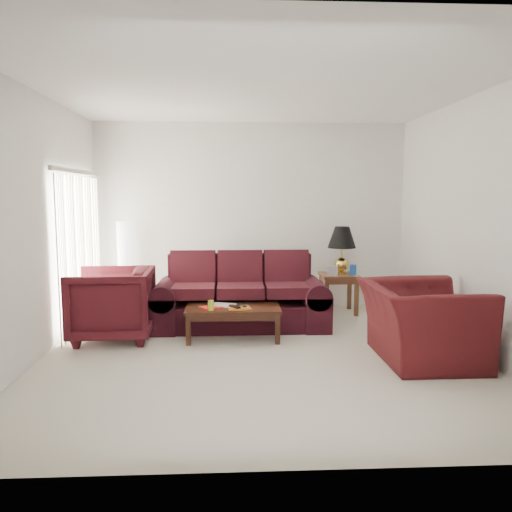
{
  "coord_description": "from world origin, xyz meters",
  "views": [
    {
      "loc": [
        -0.33,
        -5.64,
        1.84
      ],
      "look_at": [
        0.0,
        0.85,
        1.05
      ],
      "focal_mm": 35.0,
      "sensor_mm": 36.0,
      "label": 1
    }
  ],
  "objects_px": {
    "end_table": "(338,293)",
    "floor_lamp": "(124,267)",
    "armchair_left": "(112,304)",
    "coffee_table": "(233,323)",
    "armchair_right": "(421,323)",
    "sofa": "(240,292)"
  },
  "relations": [
    {
      "from": "end_table",
      "to": "floor_lamp",
      "type": "bearing_deg",
      "value": 177.6
    },
    {
      "from": "armchair_left",
      "to": "coffee_table",
      "type": "height_order",
      "value": "armchair_left"
    },
    {
      "from": "floor_lamp",
      "to": "armchair_left",
      "type": "distance_m",
      "value": 1.48
    },
    {
      "from": "floor_lamp",
      "to": "armchair_right",
      "type": "height_order",
      "value": "floor_lamp"
    },
    {
      "from": "armchair_left",
      "to": "armchair_right",
      "type": "xyz_separation_m",
      "value": [
        3.65,
        -1.01,
        -0.03
      ]
    },
    {
      "from": "armchair_right",
      "to": "coffee_table",
      "type": "relative_size",
      "value": 1.09
    },
    {
      "from": "armchair_right",
      "to": "coffee_table",
      "type": "xyz_separation_m",
      "value": [
        -2.1,
        0.93,
        -0.22
      ]
    },
    {
      "from": "coffee_table",
      "to": "armchair_left",
      "type": "bearing_deg",
      "value": 169.83
    },
    {
      "from": "sofa",
      "to": "coffee_table",
      "type": "height_order",
      "value": "sofa"
    },
    {
      "from": "end_table",
      "to": "sofa",
      "type": "bearing_deg",
      "value": -153.44
    },
    {
      "from": "sofa",
      "to": "end_table",
      "type": "relative_size",
      "value": 3.94
    },
    {
      "from": "end_table",
      "to": "floor_lamp",
      "type": "xyz_separation_m",
      "value": [
        -3.35,
        0.14,
        0.42
      ]
    },
    {
      "from": "armchair_left",
      "to": "sofa",
      "type": "bearing_deg",
      "value": 105.32
    },
    {
      "from": "floor_lamp",
      "to": "armchair_left",
      "type": "xyz_separation_m",
      "value": [
        0.14,
        -1.45,
        -0.27
      ]
    },
    {
      "from": "coffee_table",
      "to": "floor_lamp",
      "type": "bearing_deg",
      "value": 130.59
    },
    {
      "from": "armchair_right",
      "to": "coffee_table",
      "type": "bearing_deg",
      "value": 65.67
    },
    {
      "from": "end_table",
      "to": "floor_lamp",
      "type": "height_order",
      "value": "floor_lamp"
    },
    {
      "from": "floor_lamp",
      "to": "coffee_table",
      "type": "height_order",
      "value": "floor_lamp"
    },
    {
      "from": "sofa",
      "to": "armchair_left",
      "type": "distance_m",
      "value": 1.74
    },
    {
      "from": "armchair_right",
      "to": "sofa",
      "type": "bearing_deg",
      "value": 51.87
    },
    {
      "from": "end_table",
      "to": "floor_lamp",
      "type": "relative_size",
      "value": 0.42
    },
    {
      "from": "armchair_left",
      "to": "end_table",
      "type": "bearing_deg",
      "value": 109.75
    }
  ]
}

